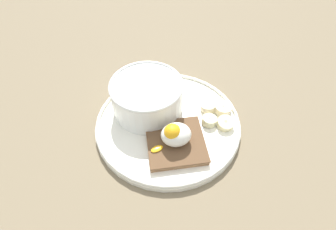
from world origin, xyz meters
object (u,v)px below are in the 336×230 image
(toast_slice, at_px, (176,142))
(banana_slice_back, at_px, (223,108))
(oatmeal_bowl, at_px, (147,97))
(banana_slice_right, at_px, (225,123))
(poached_egg, at_px, (175,134))
(banana_slice_left, at_px, (208,107))
(banana_slice_front, at_px, (209,121))

(toast_slice, height_order, banana_slice_back, banana_slice_back)
(oatmeal_bowl, xyz_separation_m, banana_slice_right, (-0.13, 0.06, -0.02))
(poached_egg, bearing_deg, banana_slice_left, -135.79)
(oatmeal_bowl, height_order, poached_egg, oatmeal_bowl)
(poached_egg, height_order, banana_slice_left, poached_egg)
(oatmeal_bowl, xyz_separation_m, toast_slice, (-0.04, 0.09, -0.02))
(toast_slice, relative_size, poached_egg, 1.38)
(toast_slice, height_order, banana_slice_left, banana_slice_left)
(poached_egg, bearing_deg, oatmeal_bowl, -67.32)
(oatmeal_bowl, distance_m, banana_slice_back, 0.14)
(oatmeal_bowl, height_order, banana_slice_left, oatmeal_bowl)
(banana_slice_front, bearing_deg, oatmeal_bowl, -25.90)
(toast_slice, height_order, banana_slice_right, banana_slice_right)
(banana_slice_left, distance_m, banana_slice_right, 0.05)
(banana_slice_back, height_order, banana_slice_right, banana_slice_right)
(banana_slice_back, bearing_deg, banana_slice_left, -15.50)
(banana_slice_front, xyz_separation_m, banana_slice_left, (-0.01, -0.03, -0.00))
(banana_slice_front, bearing_deg, banana_slice_back, -141.02)
(banana_slice_back, bearing_deg, banana_slice_front, 38.98)
(oatmeal_bowl, xyz_separation_m, banana_slice_left, (-0.11, 0.02, -0.02))
(poached_egg, distance_m, banana_slice_front, 0.08)
(toast_slice, distance_m, poached_egg, 0.02)
(poached_egg, relative_size, banana_slice_left, 1.89)
(banana_slice_left, relative_size, banana_slice_right, 1.03)
(toast_slice, xyz_separation_m, banana_slice_back, (-0.10, -0.07, 0.00))
(toast_slice, bearing_deg, poached_egg, 20.65)
(oatmeal_bowl, distance_m, banana_slice_right, 0.15)
(banana_slice_front, relative_size, banana_slice_right, 0.96)
(banana_slice_right, bearing_deg, banana_slice_front, -21.34)
(banana_slice_front, bearing_deg, banana_slice_right, 158.66)
(banana_slice_left, bearing_deg, banana_slice_right, 115.33)
(oatmeal_bowl, bearing_deg, banana_slice_right, 155.00)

